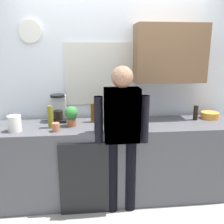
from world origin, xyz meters
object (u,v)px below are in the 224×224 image
potted_plant (71,115)px  person_guest (122,129)px  coffee_maker (58,109)px  cup_terracotta_mug (56,127)px  bottle_dark_sauce (196,113)px  mixing_bowl (210,115)px  bottle_amber_beer (93,113)px  bottle_olive_oil (50,117)px  person_at_sink (122,129)px  storage_canister (14,123)px

potted_plant → person_guest: person_guest is taller
person_guest → coffee_maker: bearing=-27.7°
cup_terracotta_mug → bottle_dark_sauce: bearing=9.5°
mixing_bowl → bottle_amber_beer: bearing=-179.6°
bottle_amber_beer → person_guest: (0.28, -0.43, -0.08)m
bottle_dark_sauce → bottle_olive_oil: bearing=-175.2°
coffee_maker → cup_terracotta_mug: size_ratio=3.59×
coffee_maker → person_at_sink: size_ratio=0.21×
bottle_amber_beer → mixing_bowl: size_ratio=1.05×
bottle_olive_oil → mixing_bowl: bottle_olive_oil is taller
person_guest → person_at_sink: bearing=-0.0°
bottle_amber_beer → cup_terracotta_mug: bottle_amber_beer is taller
cup_terracotta_mug → person_guest: person_guest is taller
coffee_maker → bottle_amber_beer: coffee_maker is taller
bottle_dark_sauce → person_guest: size_ratio=0.11×
bottle_dark_sauce → mixing_bowl: bottle_dark_sauce is taller
bottle_olive_oil → potted_plant: (0.23, 0.04, 0.01)m
coffee_maker → bottle_olive_oil: size_ratio=1.32×
coffee_maker → mixing_bowl: 1.89m
coffee_maker → person_guest: size_ratio=0.21×
potted_plant → person_guest: (0.53, -0.29, -0.09)m
potted_plant → person_at_sink: bearing=-28.9°
coffee_maker → storage_canister: 0.56m
bottle_dark_sauce → bottle_amber_beer: bearing=178.5°
bottle_dark_sauce → person_at_sink: bearing=-157.8°
bottle_olive_oil → mixing_bowl: 1.96m
coffee_maker → bottle_amber_beer: 0.43m
bottle_olive_oil → bottle_amber_beer: (0.47, 0.18, -0.01)m
bottle_amber_beer → bottle_dark_sauce: (1.26, -0.03, -0.03)m
coffee_maker → person_guest: (0.70, -0.53, -0.11)m
coffee_maker → bottle_dark_sauce: 1.68m
bottle_dark_sauce → person_guest: (-0.98, -0.40, -0.05)m
bottle_amber_beer → person_at_sink: person_at_sink is taller
coffee_maker → potted_plant: (0.17, -0.24, -0.01)m
coffee_maker → person_at_sink: 0.88m
mixing_bowl → potted_plant: 1.73m
bottle_amber_beer → mixing_bowl: 1.47m
coffee_maker → mixing_bowl: size_ratio=1.50×
bottle_olive_oil → person_guest: bearing=-18.5°
bottle_dark_sauce → coffee_maker: bearing=175.5°
bottle_olive_oil → storage_canister: 0.38m
bottle_dark_sauce → potted_plant: (-1.51, -0.11, 0.04)m
bottle_amber_beer → person_at_sink: 0.52m
bottle_olive_oil → person_guest: person_guest is taller
coffee_maker → storage_canister: (-0.42, -0.36, -0.06)m
cup_terracotta_mug → potted_plant: bearing=47.7°
mixing_bowl → person_guest: size_ratio=0.14×
storage_canister → person_at_sink: bearing=-8.8°
coffee_maker → person_at_sink: person_at_sink is taller
coffee_maker → storage_canister: size_ratio=1.94×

